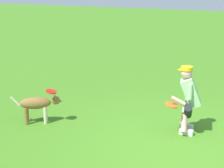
{
  "coord_description": "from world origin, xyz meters",
  "views": [
    {
      "loc": [
        -1.41,
        5.67,
        2.83
      ],
      "look_at": [
        1.45,
        -0.32,
        0.9
      ],
      "focal_mm": 57.5,
      "sensor_mm": 36.0,
      "label": 1
    }
  ],
  "objects": [
    {
      "name": "dog",
      "position": [
        2.92,
        0.1,
        0.4
      ],
      "size": [
        0.91,
        0.63,
        0.59
      ],
      "rotation": [
        0.0,
        0.0,
        3.72
      ],
      "color": "brown",
      "rests_on": "ground_plane"
    },
    {
      "name": "ground_plane",
      "position": [
        0.0,
        0.0,
        0.0
      ],
      "size": [
        60.0,
        60.0,
        0.0
      ],
      "primitive_type": "plane",
      "color": "#3F791E"
    },
    {
      "name": "frisbee_flying",
      "position": [
        2.64,
        0.02,
        0.68
      ],
      "size": [
        0.31,
        0.31,
        0.09
      ],
      "primitive_type": "cylinder",
      "rotation": [
        -0.2,
        0.11,
        2.3
      ],
      "color": "red"
    },
    {
      "name": "frisbee_held",
      "position": [
        0.3,
        -0.44,
        0.61
      ],
      "size": [
        0.31,
        0.31,
        0.09
      ],
      "primitive_type": "cylinder",
      "rotation": [
        -0.21,
        0.06,
        1.89
      ],
      "color": "#E15C1B",
      "rests_on": "person"
    },
    {
      "name": "person",
      "position": [
        0.06,
        -0.75,
        0.7
      ],
      "size": [
        0.55,
        0.66,
        1.29
      ],
      "rotation": [
        0.0,
        0.0,
        0.23
      ],
      "color": "silver",
      "rests_on": "ground_plane"
    }
  ]
}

